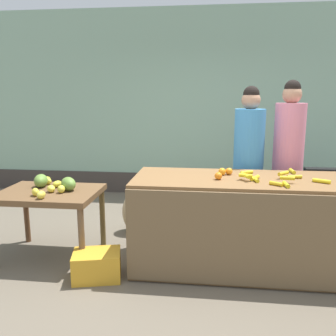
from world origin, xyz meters
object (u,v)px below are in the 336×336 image
object	(u,v)px
vendor_woman_blue_shirt	(248,166)
produce_crate	(97,265)
vendor_woman_pink_shirt	(287,163)
parked_motorcycle	(327,190)
produce_sack	(136,212)

from	to	relation	value
vendor_woman_blue_shirt	produce_crate	distance (m)	1.99
vendor_woman_pink_shirt	produce_crate	bearing A→B (deg)	-149.27
vendor_woman_blue_shirt	vendor_woman_pink_shirt	bearing A→B (deg)	7.83
parked_motorcycle	produce_sack	xyz separation A→B (m)	(-2.54, -0.88, -0.14)
vendor_woman_blue_shirt	produce_crate	size ratio (longest dim) A/B	4.11
vendor_woman_pink_shirt	produce_sack	xyz separation A→B (m)	(-1.79, 0.05, -0.69)
produce_sack	parked_motorcycle	bearing A→B (deg)	19.05
vendor_woman_pink_shirt	parked_motorcycle	size ratio (longest dim) A/B	1.17
vendor_woman_pink_shirt	parked_motorcycle	world-z (taller)	vendor_woman_pink_shirt
produce_sack	vendor_woman_pink_shirt	bearing A→B (deg)	-1.66
vendor_woman_blue_shirt	produce_sack	distance (m)	1.49
vendor_woman_blue_shirt	vendor_woman_pink_shirt	size ratio (longest dim) A/B	0.97
vendor_woman_blue_shirt	vendor_woman_pink_shirt	world-z (taller)	vendor_woman_pink_shirt
vendor_woman_blue_shirt	parked_motorcycle	xyz separation A→B (m)	(1.20, 0.99, -0.51)
vendor_woman_blue_shirt	produce_sack	world-z (taller)	vendor_woman_blue_shirt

